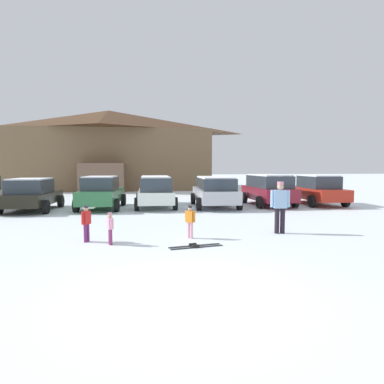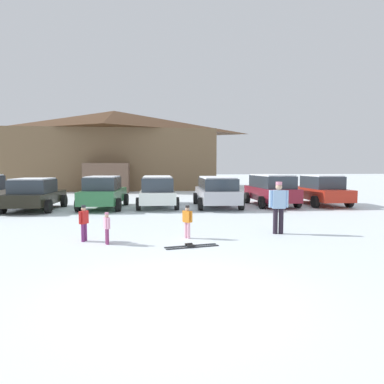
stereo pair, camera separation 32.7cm
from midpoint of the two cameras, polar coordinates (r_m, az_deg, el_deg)
ground at (r=6.03m, az=-1.02°, el=-16.75°), size 160.00×160.00×0.00m
ski_lodge at (r=34.68m, az=-12.51°, el=6.98°), size 19.45×12.41×7.55m
parked_black_sedan at (r=18.34m, az=-24.29°, el=-0.31°), size 2.40×4.16×1.58m
parked_green_coupe at (r=17.97m, az=-14.04°, el=-0.03°), size 2.38×4.28×1.66m
parked_white_suv at (r=18.19m, az=-5.26°, el=0.29°), size 2.21×4.75×1.63m
parked_silver_wagon at (r=18.14m, az=4.67°, el=0.25°), size 2.45×4.72×1.60m
parked_maroon_van at (r=19.25m, az=13.52°, el=0.50°), size 2.14×4.18×1.70m
parked_red_sedan at (r=20.44m, az=21.03°, el=0.33°), size 2.19×4.51×1.66m
skier_child_in_red_jacket at (r=10.28m, az=-16.72°, el=-4.66°), size 0.25×0.35×1.05m
skier_child_in_orange_jacket at (r=10.26m, az=0.14°, el=-4.67°), size 0.28×0.28×0.99m
skier_adult_in_blue_parka at (r=11.29m, az=15.03°, el=-2.03°), size 0.61×0.31×1.67m
skier_child_in_pink_snowsuit at (r=9.75m, az=-13.06°, el=-5.59°), size 0.20×0.31×0.89m
pair_of_skis at (r=9.29m, az=0.88°, el=-9.01°), size 1.49×0.55×0.08m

